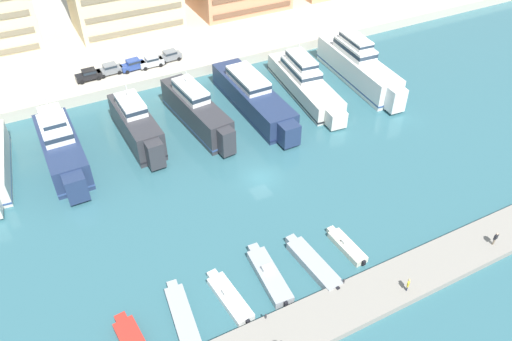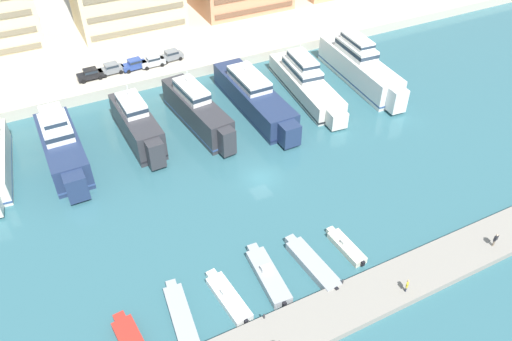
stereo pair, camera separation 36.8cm
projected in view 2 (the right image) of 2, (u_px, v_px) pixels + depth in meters
name	position (u px, v px, depth m)	size (l,w,h in m)	color
ground_plane	(261.00, 178.00, 64.78)	(400.00, 400.00, 0.00)	#336670
quay_promenade	(126.00, 5.00, 107.91)	(180.00, 70.00, 1.80)	beige
pier_dock	(361.00, 300.00, 49.67)	(120.00, 5.10, 0.79)	gray
yacht_navy_left	(62.00, 146.00, 65.64)	(4.70, 17.81, 8.98)	navy
yacht_charcoal_mid_left	(137.00, 125.00, 69.74)	(4.31, 16.01, 7.80)	#333338
yacht_charcoal_center_left	(197.00, 111.00, 72.54)	(5.23, 18.68, 7.83)	#333338
yacht_navy_center	(254.00, 97.00, 76.19)	(4.94, 22.73, 7.00)	navy
yacht_ivory_center_right	(306.00, 82.00, 80.00)	(6.63, 22.39, 7.63)	silver
yacht_white_mid_right	(360.00, 66.00, 82.57)	(5.78, 22.55, 9.03)	white
motorboat_red_far_left	(131.00, 340.00, 46.10)	(2.47, 6.38, 0.99)	red
motorboat_grey_left	(181.00, 316.00, 48.25)	(2.67, 8.73, 0.82)	#9EA3A8
motorboat_white_mid_left	(228.00, 297.00, 49.93)	(2.48, 7.43, 1.32)	white
motorboat_grey_center_left	(268.00, 275.00, 51.98)	(2.53, 8.55, 1.49)	#9EA3A8
motorboat_grey_center	(312.00, 264.00, 53.15)	(2.59, 8.69, 0.93)	#9EA3A8
motorboat_cream_center_right	(346.00, 246.00, 55.13)	(1.84, 6.19, 1.18)	beige
car_black_far_left	(90.00, 74.00, 80.56)	(4.15, 2.01, 1.80)	black
car_grey_left	(111.00, 68.00, 82.01)	(4.18, 2.08, 1.80)	slate
car_blue_mid_left	(134.00, 64.00, 83.18)	(4.23, 2.20, 1.80)	#28428E
car_silver_center_left	(153.00, 61.00, 84.01)	(4.12, 1.97, 1.80)	#B7BCC1
car_grey_center	(171.00, 55.00, 85.67)	(4.22, 2.18, 1.80)	slate
pedestrian_near_edge	(407.00, 285.00, 49.42)	(0.52, 0.45, 1.66)	#282D3D
pedestrian_mid_deck	(496.00, 239.00, 54.05)	(0.68, 0.31, 1.77)	#7A6B56
bollard_west	(264.00, 316.00, 47.40)	(0.20, 0.20, 0.61)	#2D2D33
bollard_west_mid	(343.00, 281.00, 50.55)	(0.20, 0.20, 0.61)	#2D2D33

